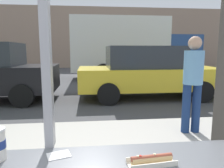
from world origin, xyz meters
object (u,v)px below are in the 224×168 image
Objects in this scene: hotdog_tray_near at (152,160)px; parked_car_yellow at (147,72)px; box_truck at (131,47)px; pedestrian at (193,79)px.

hotdog_tray_near is 0.06× the size of parked_car_yellow.
hotdog_tray_near is 10.95m from box_truck.
parked_car_yellow is 3.44m from pedestrian.
box_truck reaches higher than pedestrian.
hotdog_tray_near is at bearing -105.21° from parked_car_yellow.
parked_car_yellow is 4.96m from box_truck.
box_truck is at bearing 86.11° from pedestrian.
hotdog_tray_near is 6.09m from parked_car_yellow.
pedestrian is (1.43, 2.45, 0.07)m from hotdog_tray_near.
parked_car_yellow is 2.78× the size of pedestrian.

